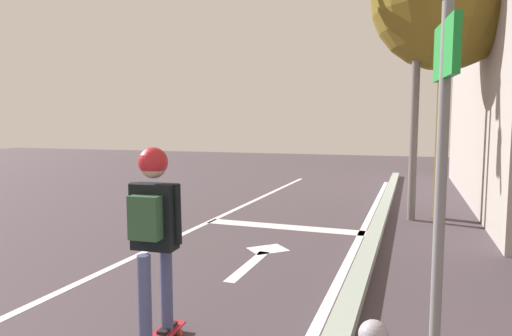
{
  "coord_description": "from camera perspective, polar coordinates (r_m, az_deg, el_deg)",
  "views": [
    {
      "loc": [
        3.48,
        0.5,
        1.93
      ],
      "look_at": [
        1.02,
        7.31,
        1.23
      ],
      "focal_mm": 30.44,
      "sensor_mm": 36.0,
      "label": 1
    }
  ],
  "objects": [
    {
      "name": "curb_strip",
      "position": [
        5.83,
        13.62,
        -13.23
      ],
      "size": [
        0.24,
        24.0,
        0.14
      ],
      "primitive_type": "cube",
      "color": "#97A398",
      "rests_on": "ground"
    },
    {
      "name": "stop_bar",
      "position": [
        8.41,
        3.88,
        -7.73
      ],
      "size": [
        3.16,
        0.4,
        0.01
      ],
      "primitive_type": "cube",
      "color": "silver",
      "rests_on": "ground"
    },
    {
      "name": "lane_line_center",
      "position": [
        6.97,
        -14.63,
        -10.71
      ],
      "size": [
        0.12,
        20.0,
        0.01
      ],
      "primitive_type": "cube",
      "color": "silver",
      "rests_on": "ground"
    },
    {
      "name": "traffic_signal_mast",
      "position": [
        9.81,
        10.7,
        19.73
      ],
      "size": [
        5.54,
        0.34,
        5.96
      ],
      "color": "#625C59",
      "rests_on": "ground"
    },
    {
      "name": "skater",
      "position": [
        3.78,
        -13.32,
        -6.62
      ],
      "size": [
        0.46,
        0.62,
        1.67
      ],
      "color": "#434B76",
      "rests_on": "skateboard"
    },
    {
      "name": "street_sign_post",
      "position": [
        2.55,
        23.16,
        -0.81
      ],
      "size": [
        0.11,
        0.44,
        2.58
      ],
      "color": "slate",
      "rests_on": "ground"
    },
    {
      "name": "lane_arrow_stem",
      "position": [
        6.17,
        -0.97,
        -12.67
      ],
      "size": [
        0.16,
        1.4,
        0.01
      ],
      "primitive_type": "cube",
      "color": "silver",
      "rests_on": "ground"
    },
    {
      "name": "lane_line_curbside",
      "position": [
        5.88,
        11.11,
        -13.7
      ],
      "size": [
        0.12,
        20.0,
        0.01
      ],
      "primitive_type": "cube",
      "color": "silver",
      "rests_on": "ground"
    },
    {
      "name": "lane_arrow_head",
      "position": [
        6.93,
        1.57,
        -10.61
      ],
      "size": [
        0.71,
        0.71,
        0.01
      ],
      "primitive_type": "cube",
      "rotation": [
        0.0,
        0.0,
        0.79
      ],
      "color": "silver",
      "rests_on": "ground"
    }
  ]
}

